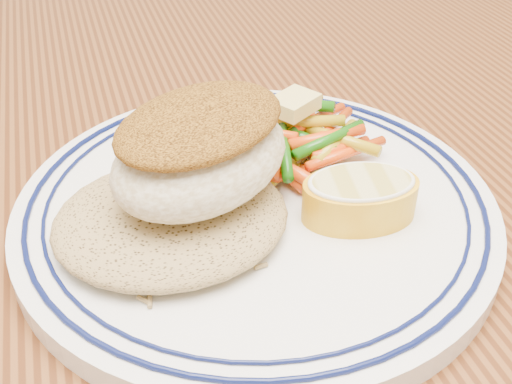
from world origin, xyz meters
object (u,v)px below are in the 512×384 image
object	(u,v)px
dining_table	(173,297)
plate	(256,207)
fish_fillet	(201,149)
lemon_wedge	(360,196)
rice_pilaf	(171,214)
vegetable_pile	(296,141)

from	to	relation	value
dining_table	plate	world-z (taller)	plate
fish_fillet	lemon_wedge	xyz separation A→B (m)	(0.08, -0.02, -0.03)
rice_pilaf	fish_fillet	distance (m)	0.04
fish_fillet	lemon_wedge	bearing A→B (deg)	-17.01
dining_table	plate	xyz separation A→B (m)	(0.05, -0.05, 0.11)
fish_fillet	plate	bearing A→B (deg)	12.91
rice_pilaf	lemon_wedge	bearing A→B (deg)	-10.13
rice_pilaf	plate	bearing A→B (deg)	15.37
vegetable_pile	lemon_wedge	size ratio (longest dim) A/B	1.57
dining_table	fish_fillet	world-z (taller)	fish_fillet
rice_pilaf	fish_fillet	world-z (taller)	fish_fillet
fish_fillet	vegetable_pile	distance (m)	0.08
plate	rice_pilaf	size ratio (longest dim) A/B	2.19
dining_table	rice_pilaf	world-z (taller)	rice_pilaf
plate	fish_fillet	xyz separation A→B (m)	(-0.03, -0.01, 0.05)
dining_table	fish_fillet	xyz separation A→B (m)	(0.01, -0.06, 0.16)
plate	vegetable_pile	world-z (taller)	vegetable_pile
dining_table	fish_fillet	size ratio (longest dim) A/B	11.81
dining_table	plate	distance (m)	0.13
rice_pilaf	lemon_wedge	xyz separation A→B (m)	(0.10, -0.02, 0.00)
vegetable_pile	lemon_wedge	distance (m)	0.07
rice_pilaf	vegetable_pile	size ratio (longest dim) A/B	1.16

